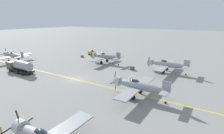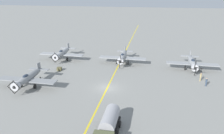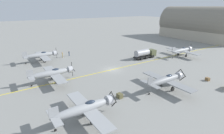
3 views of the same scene
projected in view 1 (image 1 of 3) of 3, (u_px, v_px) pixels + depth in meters
The scene contains 11 objects.
ground_plane at pixel (75, 79), 37.98m from camera, with size 400.00×400.00×0.00m, color gray.
taxiway_stripe at pixel (75, 79), 37.98m from camera, with size 0.30×160.00×0.01m, color yellow.
airplane_near_right at pixel (167, 64), 42.60m from camera, with size 12.00×9.98×3.65m.
airplane_mid_right at pixel (105, 56), 51.46m from camera, with size 12.00×9.98×3.65m.
airplane_near_center at pixel (139, 86), 28.91m from camera, with size 12.00×9.98×3.79m.
airplane_far_center at pixel (14, 56), 52.82m from camera, with size 12.00×9.98×3.79m.
fuel_tanker at pixel (20, 66), 42.59m from camera, with size 2.68×8.00×2.98m.
tow_tractor at pixel (92, 53), 63.64m from camera, with size 1.57×2.60×1.79m.
ground_crew_walking at pixel (0, 132), 18.74m from camera, with size 0.41×0.41×1.86m.
supply_crate_by_tanker at pixel (82, 56), 59.73m from camera, with size 0.85×0.71×0.71m, color brown.
supply_crate_mid_lane at pixel (132, 68), 45.03m from camera, with size 1.03×0.86×0.86m, color brown.
Camera 1 is at (-26.12, -25.90, 12.70)m, focal length 28.00 mm.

